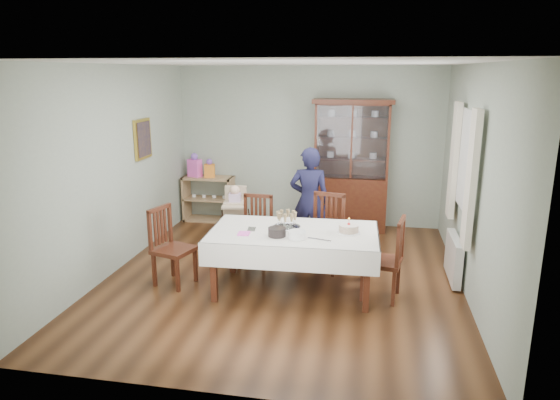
% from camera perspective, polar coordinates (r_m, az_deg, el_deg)
% --- Properties ---
extents(floor, '(5.00, 5.00, 0.00)m').
position_cam_1_polar(floor, '(6.60, 0.32, -8.77)').
color(floor, '#593319').
rests_on(floor, ground).
extents(room_shell, '(5.00, 5.00, 5.00)m').
position_cam_1_polar(room_shell, '(6.65, 1.15, 6.69)').
color(room_shell, '#9EAA99').
rests_on(room_shell, floor).
extents(dining_table, '(2.04, 1.21, 0.76)m').
position_cam_1_polar(dining_table, '(6.09, 1.54, -6.92)').
color(dining_table, '#4A2512').
rests_on(dining_table, floor).
extents(china_cabinet, '(1.30, 0.48, 2.18)m').
position_cam_1_polar(china_cabinet, '(8.37, 8.15, 4.14)').
color(china_cabinet, '#4A2512').
rests_on(china_cabinet, floor).
extents(sideboard, '(0.90, 0.38, 0.80)m').
position_cam_1_polar(sideboard, '(8.99, -8.13, 0.15)').
color(sideboard, tan).
rests_on(sideboard, floor).
extents(picture_frame, '(0.04, 0.48, 0.58)m').
position_cam_1_polar(picture_frame, '(7.58, -15.42, 6.74)').
color(picture_frame, gold).
rests_on(picture_frame, room_shell).
extents(window, '(0.04, 1.02, 1.22)m').
position_cam_1_polar(window, '(6.46, 20.66, 4.15)').
color(window, white).
rests_on(window, room_shell).
extents(curtain_left, '(0.07, 0.30, 1.55)m').
position_cam_1_polar(curtain_left, '(5.87, 21.01, 2.15)').
color(curtain_left, silver).
rests_on(curtain_left, room_shell).
extents(curtain_right, '(0.07, 0.30, 1.55)m').
position_cam_1_polar(curtain_right, '(7.07, 19.27, 4.27)').
color(curtain_right, silver).
rests_on(curtain_right, room_shell).
extents(radiator, '(0.10, 0.80, 0.55)m').
position_cam_1_polar(radiator, '(6.77, 19.22, -6.27)').
color(radiator, white).
rests_on(radiator, floor).
extents(chair_far_left, '(0.46, 0.46, 0.96)m').
position_cam_1_polar(chair_far_left, '(6.91, -2.87, -5.14)').
color(chair_far_left, '#4A2512').
rests_on(chair_far_left, floor).
extents(chair_far_right, '(0.54, 0.54, 1.02)m').
position_cam_1_polar(chair_far_right, '(6.78, 5.08, -5.43)').
color(chair_far_right, '#4A2512').
rests_on(chair_far_right, floor).
extents(chair_end_left, '(0.55, 0.55, 0.98)m').
position_cam_1_polar(chair_end_left, '(6.44, -12.07, -6.90)').
color(chair_end_left, '#4A2512').
rests_on(chair_end_left, floor).
extents(chair_end_right, '(0.52, 0.52, 0.99)m').
position_cam_1_polar(chair_end_right, '(6.05, 11.64, -8.31)').
color(chair_end_right, '#4A2512').
rests_on(chair_end_right, floor).
extents(woman, '(0.58, 0.39, 1.58)m').
position_cam_1_polar(woman, '(7.19, 3.38, -0.16)').
color(woman, black).
rests_on(woman, floor).
extents(high_chair, '(0.50, 0.50, 0.98)m').
position_cam_1_polar(high_chair, '(7.50, -5.09, -2.79)').
color(high_chair, black).
rests_on(high_chair, floor).
extents(champagne_tray, '(0.34, 0.34, 0.21)m').
position_cam_1_polar(champagne_tray, '(6.06, 0.75, -2.61)').
color(champagne_tray, silver).
rests_on(champagne_tray, dining_table).
extents(birthday_cake, '(0.27, 0.27, 0.18)m').
position_cam_1_polar(birthday_cake, '(5.93, 7.85, -3.28)').
color(birthday_cake, white).
rests_on(birthday_cake, dining_table).
extents(plate_stack_dark, '(0.24, 0.24, 0.10)m').
position_cam_1_polar(plate_stack_dark, '(5.76, -0.34, -3.67)').
color(plate_stack_dark, black).
rests_on(plate_stack_dark, dining_table).
extents(plate_stack_white, '(0.25, 0.25, 0.09)m').
position_cam_1_polar(plate_stack_white, '(5.69, 1.94, -3.99)').
color(plate_stack_white, white).
rests_on(plate_stack_white, dining_table).
extents(napkin_stack, '(0.14, 0.14, 0.02)m').
position_cam_1_polar(napkin_stack, '(5.85, -4.17, -3.84)').
color(napkin_stack, '#F65ACC').
rests_on(napkin_stack, dining_table).
extents(cutlery, '(0.14, 0.18, 0.01)m').
position_cam_1_polar(cutlery, '(6.03, -3.61, -3.31)').
color(cutlery, silver).
rests_on(cutlery, dining_table).
extents(cake_knife, '(0.28, 0.10, 0.01)m').
position_cam_1_polar(cake_knife, '(5.67, 4.51, -4.50)').
color(cake_knife, silver).
rests_on(cake_knife, dining_table).
extents(gift_bag_pink, '(0.26, 0.21, 0.42)m').
position_cam_1_polar(gift_bag_pink, '(8.92, -9.72, 3.83)').
color(gift_bag_pink, '#F65ACC').
rests_on(gift_bag_pink, sideboard).
extents(gift_bag_orange, '(0.20, 0.16, 0.33)m').
position_cam_1_polar(gift_bag_orange, '(8.84, -8.05, 3.53)').
color(gift_bag_orange, orange).
rests_on(gift_bag_orange, sideboard).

